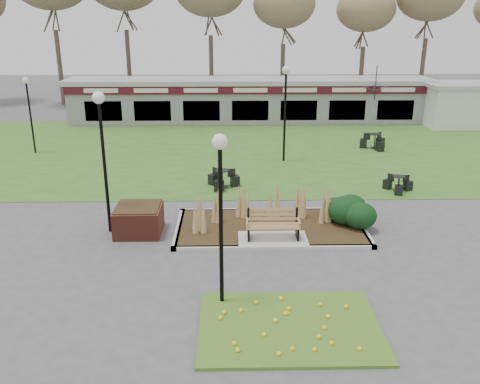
{
  "coord_description": "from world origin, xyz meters",
  "views": [
    {
      "loc": [
        -1.36,
        -14.69,
        6.85
      ],
      "look_at": [
        -1.01,
        2.0,
        1.07
      ],
      "focal_mm": 38.0,
      "sensor_mm": 36.0,
      "label": 1
    }
  ],
  "objects_px": {
    "lamp_post_mid_right": "(286,93)",
    "brick_planter": "(139,219)",
    "park_bench": "(273,224)",
    "food_pavilion": "(249,100)",
    "lamp_post_near_left": "(220,184)",
    "bistro_set_c": "(398,186)",
    "lamp_post_far_left": "(28,98)",
    "patio_umbrella": "(374,99)",
    "lamp_post_mid_left": "(102,132)",
    "service_hut": "(458,104)",
    "car_black": "(141,96)",
    "bistro_set_b": "(222,181)",
    "bistro_set_d": "(374,144)"
  },
  "relations": [
    {
      "from": "lamp_post_far_left",
      "to": "car_black",
      "type": "relative_size",
      "value": 0.89
    },
    {
      "from": "lamp_post_far_left",
      "to": "bistro_set_b",
      "type": "xyz_separation_m",
      "value": [
        10.0,
        -5.98,
        -2.61
      ]
    },
    {
      "from": "park_bench",
      "to": "lamp_post_far_left",
      "type": "height_order",
      "value": "lamp_post_far_left"
    },
    {
      "from": "park_bench",
      "to": "lamp_post_mid_right",
      "type": "relative_size",
      "value": 0.37
    },
    {
      "from": "lamp_post_near_left",
      "to": "car_black",
      "type": "relative_size",
      "value": 0.98
    },
    {
      "from": "lamp_post_far_left",
      "to": "service_hut",
      "type": "bearing_deg",
      "value": 14.15
    },
    {
      "from": "lamp_post_near_left",
      "to": "bistro_set_c",
      "type": "distance_m",
      "value": 11.49
    },
    {
      "from": "bistro_set_b",
      "to": "patio_umbrella",
      "type": "bearing_deg",
      "value": 51.88
    },
    {
      "from": "bistro_set_c",
      "to": "bistro_set_d",
      "type": "height_order",
      "value": "bistro_set_d"
    },
    {
      "from": "food_pavilion",
      "to": "bistro_set_d",
      "type": "height_order",
      "value": "food_pavilion"
    },
    {
      "from": "service_hut",
      "to": "lamp_post_near_left",
      "type": "xyz_separation_m",
      "value": [
        -15.08,
        -21.5,
        1.73
      ]
    },
    {
      "from": "brick_planter",
      "to": "lamp_post_far_left",
      "type": "height_order",
      "value": "lamp_post_far_left"
    },
    {
      "from": "lamp_post_mid_left",
      "to": "lamp_post_far_left",
      "type": "xyz_separation_m",
      "value": [
        -6.27,
        10.53,
        -0.52
      ]
    },
    {
      "from": "service_hut",
      "to": "bistro_set_c",
      "type": "distance_m",
      "value": 15.28
    },
    {
      "from": "food_pavilion",
      "to": "bistro_set_c",
      "type": "distance_m",
      "value": 16.01
    },
    {
      "from": "park_bench",
      "to": "lamp_post_mid_left",
      "type": "relative_size",
      "value": 0.36
    },
    {
      "from": "car_black",
      "to": "patio_umbrella",
      "type": "bearing_deg",
      "value": -114.66
    },
    {
      "from": "lamp_post_mid_left",
      "to": "bistro_set_c",
      "type": "bearing_deg",
      "value": 19.46
    },
    {
      "from": "lamp_post_mid_right",
      "to": "patio_umbrella",
      "type": "relative_size",
      "value": 1.63
    },
    {
      "from": "lamp_post_far_left",
      "to": "patio_umbrella",
      "type": "xyz_separation_m",
      "value": [
        19.67,
        6.35,
        -1.1
      ]
    },
    {
      "from": "food_pavilion",
      "to": "brick_planter",
      "type": "bearing_deg",
      "value": -103.06
    },
    {
      "from": "brick_planter",
      "to": "bistro_set_b",
      "type": "xyz_separation_m",
      "value": [
        2.72,
        4.67,
        -0.21
      ]
    },
    {
      "from": "bistro_set_b",
      "to": "car_black",
      "type": "relative_size",
      "value": 0.31
    },
    {
      "from": "park_bench",
      "to": "lamp_post_near_left",
      "type": "height_order",
      "value": "lamp_post_near_left"
    },
    {
      "from": "patio_umbrella",
      "to": "lamp_post_mid_left",
      "type": "bearing_deg",
      "value": -128.45
    },
    {
      "from": "park_bench",
      "to": "food_pavilion",
      "type": "height_order",
      "value": "food_pavilion"
    },
    {
      "from": "lamp_post_far_left",
      "to": "lamp_post_near_left",
      "type": "bearing_deg",
      "value": -56.33
    },
    {
      "from": "car_black",
      "to": "bistro_set_c",
      "type": "bearing_deg",
      "value": -143.51
    },
    {
      "from": "brick_planter",
      "to": "lamp_post_near_left",
      "type": "distance_m",
      "value": 5.96
    },
    {
      "from": "bistro_set_b",
      "to": "car_black",
      "type": "distance_m",
      "value": 22.37
    },
    {
      "from": "lamp_post_mid_right",
      "to": "bistro_set_b",
      "type": "bearing_deg",
      "value": -126.29
    },
    {
      "from": "bistro_set_d",
      "to": "brick_planter",
      "type": "bearing_deg",
      "value": -134.44
    },
    {
      "from": "lamp_post_mid_left",
      "to": "lamp_post_mid_right",
      "type": "height_order",
      "value": "lamp_post_mid_left"
    },
    {
      "from": "lamp_post_near_left",
      "to": "food_pavilion",
      "type": "bearing_deg",
      "value": 86.14
    },
    {
      "from": "lamp_post_mid_right",
      "to": "brick_planter",
      "type": "bearing_deg",
      "value": -123.18
    },
    {
      "from": "food_pavilion",
      "to": "lamp_post_mid_left",
      "type": "relative_size",
      "value": 5.26
    },
    {
      "from": "brick_planter",
      "to": "food_pavilion",
      "type": "xyz_separation_m",
      "value": [
        4.4,
        18.96,
        1.0
      ]
    },
    {
      "from": "car_black",
      "to": "park_bench",
      "type": "bearing_deg",
      "value": -158.5
    },
    {
      "from": "park_bench",
      "to": "food_pavilion",
      "type": "relative_size",
      "value": 0.07
    },
    {
      "from": "brick_planter",
      "to": "food_pavilion",
      "type": "bearing_deg",
      "value": 76.94
    },
    {
      "from": "service_hut",
      "to": "brick_planter",
      "type": "bearing_deg",
      "value": -136.48
    },
    {
      "from": "lamp_post_mid_right",
      "to": "patio_umbrella",
      "type": "distance_m",
      "value": 10.72
    },
    {
      "from": "lamp_post_mid_right",
      "to": "bistro_set_d",
      "type": "xyz_separation_m",
      "value": [
        5.21,
        2.39,
        -3.1
      ]
    },
    {
      "from": "bistro_set_c",
      "to": "patio_umbrella",
      "type": "bearing_deg",
      "value": 79.4
    },
    {
      "from": "bistro_set_c",
      "to": "patio_umbrella",
      "type": "height_order",
      "value": "patio_umbrella"
    },
    {
      "from": "lamp_post_near_left",
      "to": "bistro_set_b",
      "type": "bearing_deg",
      "value": 90.59
    },
    {
      "from": "lamp_post_mid_left",
      "to": "patio_umbrella",
      "type": "xyz_separation_m",
      "value": [
        13.4,
        16.88,
        -1.62
      ]
    },
    {
      "from": "service_hut",
      "to": "patio_umbrella",
      "type": "height_order",
      "value": "service_hut"
    },
    {
      "from": "lamp_post_near_left",
      "to": "bistro_set_c",
      "type": "bearing_deg",
      "value": 49.94
    },
    {
      "from": "brick_planter",
      "to": "lamp_post_mid_left",
      "type": "bearing_deg",
      "value": 172.88
    }
  ]
}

